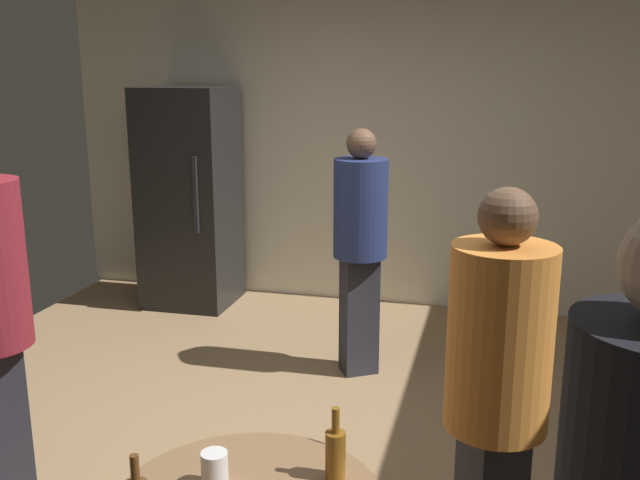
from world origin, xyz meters
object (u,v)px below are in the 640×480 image
Objects in this scene: plastic_cup_white at (215,470)px; person_in_orange_shirt at (497,386)px; person_in_navy_shirt at (360,234)px; beer_bottle_amber at (335,453)px; refrigerator at (190,198)px.

person_in_orange_shirt reaches higher than plastic_cup_white.
person_in_navy_shirt is at bearing 91.33° from plastic_cup_white.
person_in_orange_shirt is (0.46, 0.36, 0.11)m from beer_bottle_amber.
person_in_orange_shirt is at bearing -8.48° from person_in_navy_shirt.
person_in_navy_shirt is (1.65, -1.06, 0.03)m from refrigerator.
beer_bottle_amber is at bearing -22.01° from person_in_navy_shirt.
person_in_navy_shirt is 1.00× the size of person_in_orange_shirt.
person_in_navy_shirt is (-0.06, 2.51, 0.14)m from plastic_cup_white.
plastic_cup_white is 0.07× the size of person_in_orange_shirt.
person_in_orange_shirt is at bearing 31.64° from plastic_cup_white.
refrigerator is at bearing 115.51° from plastic_cup_white.
beer_bottle_amber is 0.14× the size of person_in_navy_shirt.
refrigerator is 3.96m from plastic_cup_white.
refrigerator reaches higher than person_in_navy_shirt.
refrigerator is 1.96m from person_in_navy_shirt.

